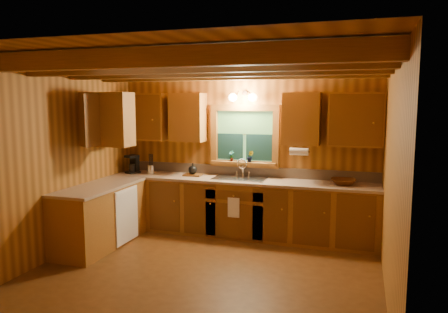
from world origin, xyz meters
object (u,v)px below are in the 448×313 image
object	(u,v)px
wicker_basket	(343,182)
cutting_board	(193,175)
coffee_maker	(133,164)
sink	(240,182)

from	to	relation	value
wicker_basket	cutting_board	bearing A→B (deg)	179.04
coffee_maker	wicker_basket	bearing A→B (deg)	23.87
sink	wicker_basket	distance (m)	1.56
coffee_maker	wicker_basket	distance (m)	3.42
coffee_maker	cutting_board	world-z (taller)	coffee_maker
cutting_board	wicker_basket	xyz separation A→B (m)	(2.36, -0.04, 0.03)
sink	wicker_basket	bearing A→B (deg)	-0.24
coffee_maker	wicker_basket	size ratio (longest dim) A/B	0.85
cutting_board	wicker_basket	distance (m)	2.36
cutting_board	wicker_basket	world-z (taller)	wicker_basket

